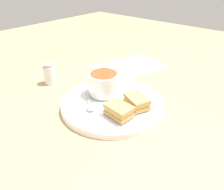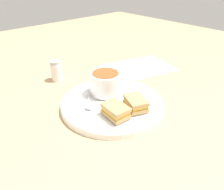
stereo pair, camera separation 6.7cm
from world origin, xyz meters
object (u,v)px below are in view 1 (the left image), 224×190
object	(u,v)px
soup_bowl	(104,83)
sandwich_half_far	(137,101)
spoon	(90,106)
sandwich_half_near	(119,110)
salt_shaker	(49,74)

from	to	relation	value
soup_bowl	sandwich_half_far	size ratio (longest dim) A/B	1.13
spoon	sandwich_half_far	size ratio (longest dim) A/B	1.15
spoon	sandwich_half_near	size ratio (longest dim) A/B	1.30
spoon	salt_shaker	xyz separation A→B (m)	(0.26, -0.04, 0.01)
sandwich_half_near	salt_shaker	distance (m)	0.35
sandwich_half_near	sandwich_half_far	xyz separation A→B (m)	(-0.01, -0.07, 0.00)
spoon	sandwich_half_far	distance (m)	0.14
sandwich_half_far	soup_bowl	bearing A→B (deg)	2.10
sandwich_half_near	salt_shaker	world-z (taller)	salt_shaker
salt_shaker	soup_bowl	bearing A→B (deg)	-167.48
soup_bowl	sandwich_half_near	xyz separation A→B (m)	(-0.12, 0.07, -0.02)
soup_bowl	spoon	bearing A→B (deg)	106.41
spoon	soup_bowl	bearing A→B (deg)	142.48
spoon	sandwich_half_near	distance (m)	0.10
soup_bowl	salt_shaker	world-z (taller)	soup_bowl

